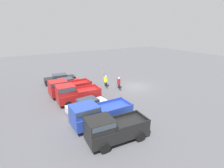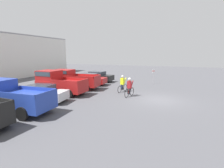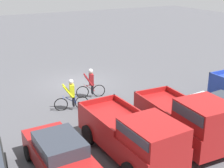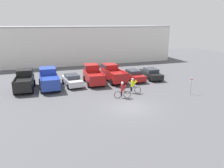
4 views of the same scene
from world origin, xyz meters
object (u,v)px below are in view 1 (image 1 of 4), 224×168
object	(u,v)px
pickup_truck_1	(97,113)
pickup_truck_3	(67,87)
sedan_1	(66,83)
cyclist_1	(119,83)
pickup_truck_0	(113,128)
sedan_2	(60,79)
fire_lane_sign	(102,69)
cyclist_0	(106,81)
pickup_truck_2	(75,94)
sedan_0	(88,105)

from	to	relation	value
pickup_truck_1	pickup_truck_3	distance (m)	8.39
sedan_1	cyclist_1	xyz separation A→B (m)	(-4.13, -6.43, 0.18)
pickup_truck_0	sedan_2	distance (m)	16.78
pickup_truck_3	fire_lane_sign	world-z (taller)	pickup_truck_3
cyclist_0	cyclist_1	bearing A→B (deg)	-144.85
cyclist_1	fire_lane_sign	distance (m)	7.77
pickup_truck_1	cyclist_0	xyz separation A→B (m)	(8.77, -5.53, -0.26)
pickup_truck_0	pickup_truck_2	bearing A→B (deg)	1.24
pickup_truck_2	cyclist_0	distance (m)	6.56
pickup_truck_3	sedan_1	xyz separation A→B (m)	(2.82, -0.57, -0.40)
cyclist_0	cyclist_1	size ratio (longest dim) A/B	1.02
sedan_2	pickup_truck_3	bearing A→B (deg)	175.48
pickup_truck_1	pickup_truck_2	size ratio (longest dim) A/B	1.12
cyclist_1	cyclist_0	bearing A→B (deg)	35.15
sedan_0	fire_lane_sign	world-z (taller)	fire_lane_sign
fire_lane_sign	pickup_truck_0	bearing A→B (deg)	155.50
pickup_truck_2	sedan_1	distance (m)	5.62
pickup_truck_3	cyclist_1	distance (m)	7.13
cyclist_0	cyclist_1	xyz separation A→B (m)	(-1.69, -1.19, 0.02)
pickup_truck_0	pickup_truck_3	distance (m)	11.16
cyclist_0	fire_lane_sign	xyz separation A→B (m)	(5.98, -2.42, 0.34)
pickup_truck_0	pickup_truck_3	size ratio (longest dim) A/B	0.93
sedan_1	cyclist_1	size ratio (longest dim) A/B	2.49
pickup_truck_0	pickup_truck_2	size ratio (longest dim) A/B	0.99
fire_lane_sign	cyclist_1	bearing A→B (deg)	170.91
pickup_truck_1	pickup_truck_2	bearing A→B (deg)	2.21
pickup_truck_1	sedan_2	xyz separation A→B (m)	(14.01, -0.16, -0.43)
cyclist_1	fire_lane_sign	world-z (taller)	fire_lane_sign
pickup_truck_2	pickup_truck_3	world-z (taller)	pickup_truck_2
fire_lane_sign	sedan_1	bearing A→B (deg)	114.81
pickup_truck_1	pickup_truck_2	xyz separation A→B (m)	(5.63, 0.22, 0.02)
pickup_truck_0	pickup_truck_1	size ratio (longest dim) A/B	0.89
sedan_1	pickup_truck_1	bearing A→B (deg)	178.52
pickup_truck_2	sedan_0	bearing A→B (deg)	-171.17
pickup_truck_1	cyclist_1	distance (m)	9.76
pickup_truck_0	fire_lane_sign	bearing A→B (deg)	-24.50
sedan_0	pickup_truck_2	world-z (taller)	pickup_truck_2
sedan_2	sedan_0	bearing A→B (deg)	-179.70
pickup_truck_1	cyclist_1	xyz separation A→B (m)	(7.08, -6.72, -0.24)
sedan_0	cyclist_1	distance (m)	7.78
sedan_1	fire_lane_sign	world-z (taller)	fire_lane_sign
pickup_truck_3	sedan_2	xyz separation A→B (m)	(5.62, -0.44, -0.40)
pickup_truck_3	sedan_1	distance (m)	2.91
sedan_2	pickup_truck_1	bearing A→B (deg)	179.34
cyclist_0	sedan_2	bearing A→B (deg)	45.70
sedan_1	cyclist_0	world-z (taller)	cyclist_0
pickup_truck_0	sedan_2	xyz separation A→B (m)	(16.78, -0.20, -0.41)
sedan_1	cyclist_0	xyz separation A→B (m)	(-2.44, -5.24, 0.15)
sedan_0	fire_lane_sign	distance (m)	14.23
pickup_truck_1	sedan_0	xyz separation A→B (m)	(2.81, -0.22, -0.44)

